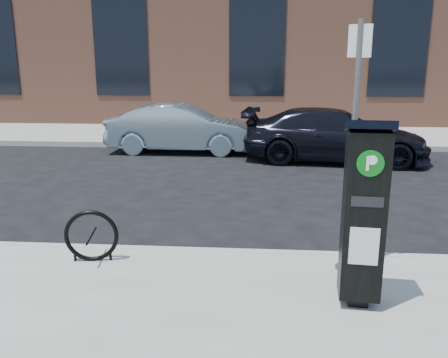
# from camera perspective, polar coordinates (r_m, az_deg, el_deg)

# --- Properties ---
(ground) EXTENTS (120.00, 120.00, 0.00)m
(ground) POSITION_cam_1_polar(r_m,az_deg,el_deg) (6.30, 2.64, -9.80)
(ground) COLOR black
(ground) RESTS_ON ground
(sidewalk_far) EXTENTS (60.00, 12.00, 0.15)m
(sidewalk_far) POSITION_cam_1_polar(r_m,az_deg,el_deg) (19.91, 3.88, 6.99)
(sidewalk_far) COLOR gray
(sidewalk_far) RESTS_ON ground
(curb_near) EXTENTS (60.00, 0.12, 0.16)m
(curb_near) POSITION_cam_1_polar(r_m,az_deg,el_deg) (6.25, 2.64, -9.25)
(curb_near) COLOR #9E9B93
(curb_near) RESTS_ON ground
(curb_far) EXTENTS (60.00, 0.12, 0.16)m
(curb_far) POSITION_cam_1_polar(r_m,az_deg,el_deg) (13.99, 3.65, 3.94)
(curb_far) COLOR #9E9B93
(curb_far) RESTS_ON ground
(building) EXTENTS (28.00, 10.05, 8.25)m
(building) POSITION_cam_1_polar(r_m,az_deg,el_deg) (22.80, 4.14, 18.15)
(building) COLOR #9C6147
(building) RESTS_ON ground
(parking_kiosk) EXTENTS (0.46, 0.42, 1.89)m
(parking_kiosk) POSITION_cam_1_polar(r_m,az_deg,el_deg) (4.79, 16.47, -3.92)
(parking_kiosk) COLOR black
(parking_kiosk) RESTS_ON sidewalk_near
(sign_pole) EXTENTS (0.24, 0.23, 2.82)m
(sign_pole) POSITION_cam_1_polar(r_m,az_deg,el_deg) (5.48, 15.20, 3.10)
(sign_pole) COLOR #5B5450
(sign_pole) RESTS_ON sidewalk_near
(bike_rack) EXTENTS (0.66, 0.15, 0.66)m
(bike_rack) POSITION_cam_1_polar(r_m,az_deg,el_deg) (6.03, -15.66, -6.64)
(bike_rack) COLOR black
(bike_rack) RESTS_ON sidewalk_near
(car_silver) EXTENTS (4.12, 1.48, 1.35)m
(car_silver) POSITION_cam_1_polar(r_m,az_deg,el_deg) (13.47, -5.14, 6.10)
(car_silver) COLOR #8BA3B1
(car_silver) RESTS_ON ground
(car_dark) EXTENTS (4.84, 2.40, 1.35)m
(car_dark) POSITION_cam_1_polar(r_m,az_deg,el_deg) (12.50, 13.15, 5.16)
(car_dark) COLOR black
(car_dark) RESTS_ON ground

